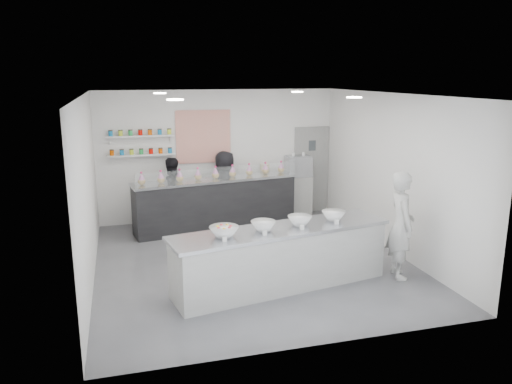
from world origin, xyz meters
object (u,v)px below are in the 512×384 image
staff_left (171,192)px  woman_prep (401,225)px  back_bar (216,203)px  espresso_machine (298,166)px  staff_right (225,187)px  espresso_ledge (284,196)px  prep_counter (281,258)px

staff_left → woman_prep: bearing=122.0°
back_bar → staff_left: (-0.93, 0.40, 0.22)m
espresso_machine → staff_right: size_ratio=0.36×
espresso_ledge → woman_prep: bearing=-80.8°
back_bar → woman_prep: bearing=-64.0°
prep_counter → espresso_machine: (1.72, 3.95, 0.71)m
staff_right → espresso_machine: bearing=168.4°
prep_counter → espresso_ledge: prep_counter is taller
prep_counter → espresso_ledge: bearing=60.2°
espresso_ledge → staff_left: size_ratio=0.84×
espresso_machine → woman_prep: woman_prep is taller
back_bar → espresso_machine: (2.12, 0.58, 0.64)m
espresso_machine → back_bar: bearing=-164.7°
prep_counter → espresso_machine: size_ratio=6.11×
woman_prep → prep_counter: bearing=99.4°
espresso_machine → staff_right: 1.88m
espresso_machine → woman_prep: 4.09m
prep_counter → woman_prep: 2.09m
prep_counter → woman_prep: woman_prep is taller
back_bar → woman_prep: size_ratio=2.01×
espresso_ledge → espresso_machine: 0.79m
back_bar → staff_left: bearing=147.7°
prep_counter → back_bar: back_bar is taller
prep_counter → back_bar: size_ratio=0.99×
back_bar → woman_prep: 4.27m
staff_left → back_bar: bearing=147.7°
woman_prep → staff_right: (-2.15, 3.89, -0.07)m
espresso_ledge → staff_right: 1.54m
prep_counter → woman_prep: (2.04, -0.12, 0.41)m
espresso_machine → staff_left: size_ratio=0.38×
back_bar → staff_right: bearing=45.0°
back_bar → espresso_machine: bearing=6.3°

